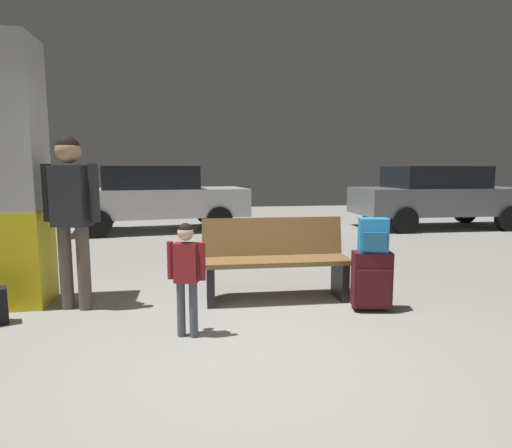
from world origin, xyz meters
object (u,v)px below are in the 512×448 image
object	(u,v)px
structural_pillar	(14,176)
backpack_bright	(373,236)
adult	(71,204)
suitcase	(372,280)
bench	(275,259)
parked_car_far	(156,196)
parked_car_side	(437,195)
child	(186,267)

from	to	relation	value
structural_pillar	backpack_bright	size ratio (longest dim) A/B	8.07
adult	suitcase	bearing A→B (deg)	-10.10
bench	parked_car_far	distance (m)	5.89
bench	parked_car_far	size ratio (longest dim) A/B	0.38
bench	parked_car_far	bearing A→B (deg)	106.76
suitcase	parked_car_far	distance (m)	6.72
suitcase	parked_car_side	distance (m)	7.02
suitcase	child	bearing A→B (deg)	-168.33
structural_pillar	bench	distance (m)	2.87
suitcase	parked_car_side	world-z (taller)	parked_car_side
adult	child	bearing A→B (deg)	-38.81
structural_pillar	child	size ratio (longest dim) A/B	2.79
suitcase	adult	bearing A→B (deg)	169.90
structural_pillar	parked_car_side	world-z (taller)	structural_pillar
backpack_bright	parked_car_far	xyz separation A→B (m)	(-2.57, 6.18, 0.03)
bench	backpack_bright	size ratio (longest dim) A/B	4.74
bench	adult	xyz separation A→B (m)	(-2.09, -0.02, 0.64)
adult	bench	bearing A→B (deg)	0.63
backpack_bright	parked_car_side	distance (m)	7.01
backpack_bright	adult	size ratio (longest dim) A/B	0.19
adult	parked_car_side	size ratio (longest dim) A/B	0.42
structural_pillar	backpack_bright	distance (m)	3.72
bench	parked_car_far	xyz separation A→B (m)	(-1.70, 5.63, 0.36)
suitcase	child	xyz separation A→B (m)	(-1.84, -0.38, 0.29)
structural_pillar	backpack_bright	bearing A→B (deg)	-12.34
suitcase	child	distance (m)	1.90
child	parked_car_far	bearing A→B (deg)	96.37
bench	parked_car_side	size ratio (longest dim) A/B	0.39
adult	backpack_bright	bearing A→B (deg)	-10.11
structural_pillar	suitcase	size ratio (longest dim) A/B	4.54
parked_car_far	backpack_bright	bearing A→B (deg)	-67.39
child	suitcase	bearing A→B (deg)	11.67
backpack_bright	child	size ratio (longest dim) A/B	0.35
structural_pillar	bench	bearing A→B (deg)	-4.88
suitcase	adult	xyz separation A→B (m)	(-2.97, 0.53, 0.76)
bench	backpack_bright	bearing A→B (deg)	-32.17
backpack_bright	child	distance (m)	1.89
structural_pillar	suitcase	bearing A→B (deg)	-12.33
parked_car_side	adult	bearing A→B (deg)	-145.09
backpack_bright	parked_car_side	world-z (taller)	parked_car_side
bench	parked_car_far	world-z (taller)	parked_car_far
backpack_bright	parked_car_side	size ratio (longest dim) A/B	0.08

